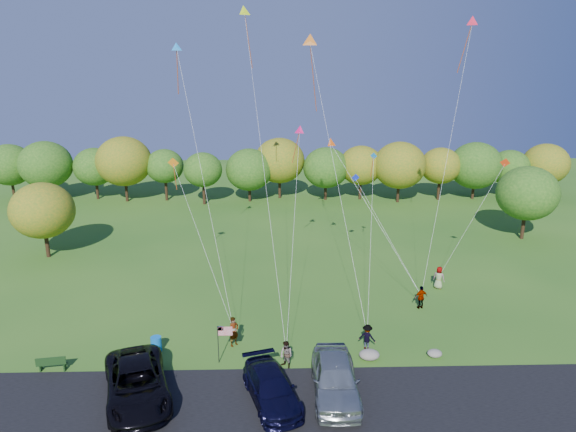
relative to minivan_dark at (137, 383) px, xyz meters
name	(u,v)px	position (x,y,z in m)	size (l,w,h in m)	color
ground	(295,360)	(8.37, 3.58, -0.99)	(140.00, 140.00, 0.00)	#2A5E1A
asphalt_lane	(298,401)	(8.37, -0.42, -0.96)	(44.00, 6.00, 0.06)	black
treeline	(289,169)	(9.06, 39.76, 3.69)	(75.70, 27.61, 8.16)	#342413
minivan_dark	(137,383)	(0.00, 0.00, 0.00)	(3.07, 6.66, 1.85)	black
minivan_navy	(271,388)	(6.97, -0.41, -0.16)	(2.15, 5.30, 1.54)	black
minivan_silver	(335,378)	(10.32, 0.04, 0.08)	(2.38, 5.91, 2.01)	#949A9D
flyer_a	(234,331)	(4.62, 5.35, -0.03)	(0.70, 0.46, 1.91)	#4C4C59
flyer_b	(286,355)	(7.82, 2.78, -0.16)	(0.80, 0.62, 1.65)	#4C4C59
flyer_c	(367,337)	(12.83, 4.65, -0.16)	(1.07, 0.61, 1.65)	#4C4C59
flyer_d	(421,297)	(17.69, 10.14, -0.12)	(1.01, 0.42, 1.72)	#4C4C59
flyer_e	(439,278)	(20.05, 13.60, -0.09)	(0.88, 0.57, 1.80)	#4C4C59
park_bench	(52,363)	(-5.58, 2.79, -0.50)	(1.63, 0.52, 0.90)	#163513
trash_barrel	(156,344)	(-0.07, 4.75, -0.50)	(0.64, 0.64, 0.97)	blue
flag_assembly	(222,335)	(4.12, 3.42, 0.78)	(0.88, 0.57, 2.37)	black
boulder_near	(369,355)	(12.77, 3.51, -0.68)	(1.22, 0.96, 0.61)	gray
boulder_far	(435,353)	(16.75, 3.68, -0.76)	(0.88, 0.74, 0.46)	gray
kites_aloft	(308,67)	(9.84, 17.57, 15.82)	(24.71, 11.08, 14.01)	#CB6416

